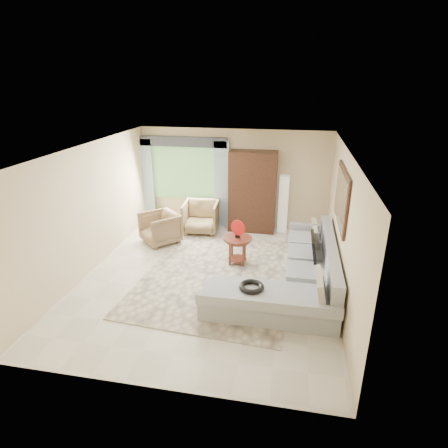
% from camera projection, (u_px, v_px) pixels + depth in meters
% --- Properties ---
extents(ground, '(6.00, 6.00, 0.00)m').
position_uv_depth(ground, '(209.00, 277.00, 7.66)').
color(ground, silver).
rests_on(ground, ground).
extents(area_rug, '(3.29, 4.21, 0.02)m').
position_uv_depth(area_rug, '(220.00, 274.00, 7.74)').
color(area_rug, beige).
rests_on(area_rug, ground).
extents(sectional_sofa, '(2.30, 3.46, 0.90)m').
position_uv_depth(sectional_sofa, '(298.00, 277.00, 7.08)').
color(sectional_sofa, '#A7A9B0').
rests_on(sectional_sofa, ground).
extents(tv_screen, '(0.14, 0.74, 0.48)m').
position_uv_depth(tv_screen, '(314.00, 247.00, 7.30)').
color(tv_screen, black).
rests_on(tv_screen, sectional_sofa).
extents(garden_hose, '(0.43, 0.43, 0.09)m').
position_uv_depth(garden_hose, '(251.00, 287.00, 6.26)').
color(garden_hose, black).
rests_on(garden_hose, sectional_sofa).
extents(coffee_table, '(0.62, 0.62, 0.62)m').
position_uv_depth(coffee_table, '(238.00, 250.00, 8.10)').
color(coffee_table, '#491813').
rests_on(coffee_table, ground).
extents(red_disc, '(0.32, 0.15, 0.34)m').
position_uv_depth(red_disc, '(238.00, 228.00, 7.90)').
color(red_disc, red).
rests_on(red_disc, coffee_table).
extents(armchair_left, '(1.16, 1.16, 0.76)m').
position_uv_depth(armchair_left, '(160.00, 228.00, 9.13)').
color(armchair_left, '#856549').
rests_on(armchair_left, ground).
extents(armchair_right, '(0.94, 0.97, 0.82)m').
position_uv_depth(armchair_right, '(201.00, 217.00, 9.77)').
color(armchair_right, olive).
rests_on(armchair_right, ground).
extents(potted_plant, '(0.54, 0.48, 0.57)m').
position_uv_depth(potted_plant, '(160.00, 214.00, 10.32)').
color(potted_plant, '#999999').
rests_on(potted_plant, ground).
extents(armoire, '(1.20, 0.55, 2.10)m').
position_uv_depth(armoire, '(253.00, 192.00, 9.67)').
color(armoire, black).
rests_on(armoire, ground).
extents(floor_lamp, '(0.24, 0.24, 1.50)m').
position_uv_depth(floor_lamp, '(283.00, 204.00, 9.69)').
color(floor_lamp, silver).
rests_on(floor_lamp, ground).
extents(window, '(1.80, 0.04, 1.40)m').
position_uv_depth(window, '(184.00, 173.00, 10.10)').
color(window, '#669E59').
rests_on(window, wall_back).
extents(curtain_left, '(0.40, 0.08, 2.30)m').
position_uv_depth(curtain_left, '(147.00, 181.00, 10.29)').
color(curtain_left, '#9EB7CC').
rests_on(curtain_left, ground).
extents(curtain_right, '(0.40, 0.08, 2.30)m').
position_uv_depth(curtain_right, '(222.00, 185.00, 9.92)').
color(curtain_right, '#9EB7CC').
rests_on(curtain_right, ground).
extents(valance, '(2.40, 0.12, 0.26)m').
position_uv_depth(valance, '(182.00, 142.00, 9.72)').
color(valance, '#1E232D').
rests_on(valance, wall_back).
extents(wall_mirror, '(0.05, 1.70, 1.05)m').
position_uv_depth(wall_mirror, '(341.00, 197.00, 6.91)').
color(wall_mirror, black).
rests_on(wall_mirror, wall_right).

